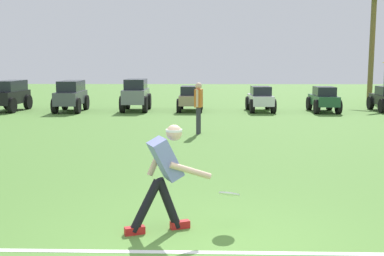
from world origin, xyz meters
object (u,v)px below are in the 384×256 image
at_px(frisbee_thrower, 165,172).
at_px(parked_car_slot_a, 10,95).
at_px(parked_car_slot_f, 324,99).
at_px(teammate_near_sideline, 199,103).
at_px(frisbee_in_flight, 229,194).
at_px(parked_car_slot_b, 71,95).
at_px(parked_car_slot_c, 136,94).
at_px(palm_tree_left_of_centre, 373,33).
at_px(parked_car_slot_e, 260,99).
at_px(parked_car_slot_d, 190,98).

height_order(frisbee_thrower, parked_car_slot_a, frisbee_thrower).
bearing_deg(parked_car_slot_f, teammate_near_sideline, -130.50).
bearing_deg(parked_car_slot_a, teammate_near_sideline, -38.11).
distance_m(frisbee_thrower, parked_car_slot_a, 16.93).
distance_m(frisbee_in_flight, parked_car_slot_b, 15.86).
xyz_separation_m(parked_car_slot_c, palm_tree_left_of_centre, (12.12, 5.25, 2.94)).
relative_size(parked_car_slot_b, palm_tree_left_of_centre, 0.41).
xyz_separation_m(frisbee_in_flight, parked_car_slot_f, (4.97, 14.60, 0.10)).
relative_size(frisbee_in_flight, parked_car_slot_e, 0.16).
height_order(parked_car_slot_a, parked_car_slot_d, parked_car_slot_a).
xyz_separation_m(teammate_near_sideline, palm_tree_left_of_centre, (9.33, 11.96, 2.75)).
bearing_deg(parked_car_slot_f, palm_tree_left_of_centre, 55.08).
distance_m(frisbee_in_flight, parked_car_slot_c, 15.34).
xyz_separation_m(teammate_near_sideline, parked_car_slot_c, (-2.79, 6.71, -0.20)).
xyz_separation_m(frisbee_thrower, teammate_near_sideline, (0.42, 8.41, 0.15)).
relative_size(teammate_near_sideline, parked_car_slot_b, 0.64).
height_order(parked_car_slot_a, parked_car_slot_b, same).
bearing_deg(frisbee_in_flight, parked_car_slot_d, 93.09).
distance_m(parked_car_slot_a, parked_car_slot_d, 7.97).
xyz_separation_m(teammate_near_sideline, parked_car_slot_f, (5.40, 6.32, -0.38)).
bearing_deg(palm_tree_left_of_centre, parked_car_slot_e, -140.72).
bearing_deg(parked_car_slot_b, frisbee_in_flight, -67.69).
bearing_deg(frisbee_thrower, parked_car_slot_c, 98.91).
relative_size(frisbee_thrower, palm_tree_left_of_centre, 0.24).
xyz_separation_m(teammate_near_sideline, parked_car_slot_a, (-8.35, 6.55, -0.22)).
relative_size(frisbee_thrower, parked_car_slot_e, 0.63).
xyz_separation_m(parked_car_slot_e, parked_car_slot_f, (2.71, -0.21, 0.00)).
bearing_deg(parked_car_slot_e, parked_car_slot_b, -179.00).
distance_m(teammate_near_sideline, parked_car_slot_b, 8.49).
xyz_separation_m(frisbee_thrower, parked_car_slot_d, (0.04, 15.10, -0.23)).
relative_size(parked_car_slot_a, parked_car_slot_e, 1.10).
distance_m(parked_car_slot_b, parked_car_slot_e, 8.28).
relative_size(teammate_near_sideline, palm_tree_left_of_centre, 0.26).
bearing_deg(parked_car_slot_a, parked_car_slot_e, -0.10).
xyz_separation_m(parked_car_slot_d, parked_car_slot_f, (5.78, -0.37, 0.00)).
distance_m(parked_car_slot_c, parked_car_slot_f, 8.20).
xyz_separation_m(frisbee_thrower, parked_car_slot_a, (-7.93, 14.96, -0.07)).
bearing_deg(parked_car_slot_f, parked_car_slot_e, 175.63).
xyz_separation_m(parked_car_slot_d, parked_car_slot_e, (3.07, -0.16, 0.00)).
bearing_deg(frisbee_in_flight, parked_car_slot_e, 81.32).
relative_size(frisbee_in_flight, parked_car_slot_a, 0.14).
bearing_deg(teammate_near_sideline, parked_car_slot_c, 112.58).
bearing_deg(parked_car_slot_b, parked_car_slot_a, 176.60).
height_order(teammate_near_sideline, parked_car_slot_f, teammate_near_sideline).
height_order(frisbee_in_flight, parked_car_slot_b, parked_car_slot_b).
bearing_deg(parked_car_slot_d, parked_car_slot_c, 179.50).
xyz_separation_m(frisbee_thrower, parked_car_slot_e, (3.11, 14.94, -0.23)).
xyz_separation_m(frisbee_thrower, palm_tree_left_of_centre, (9.75, 20.37, 2.89)).
relative_size(parked_car_slot_f, palm_tree_left_of_centre, 0.37).
bearing_deg(palm_tree_left_of_centre, parked_car_slot_b, -159.50).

